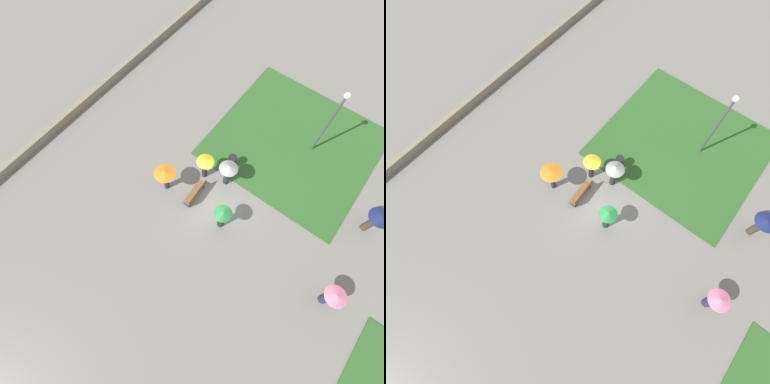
# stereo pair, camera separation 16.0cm
# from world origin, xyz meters

# --- Properties ---
(ground_plane) EXTENTS (90.00, 90.00, 0.00)m
(ground_plane) POSITION_xyz_m (0.00, 0.00, 0.00)
(ground_plane) COLOR slate
(lawn_patch_near) EXTENTS (8.69, 9.03, 0.06)m
(lawn_patch_near) POSITION_xyz_m (-5.91, 1.75, 0.03)
(lawn_patch_near) COLOR #2D5B26
(lawn_patch_near) RESTS_ON ground_plane
(parapet_wall) EXTENTS (45.00, 0.35, 0.57)m
(parapet_wall) POSITION_xyz_m (0.00, -10.37, 0.29)
(parapet_wall) COLOR gray
(parapet_wall) RESTS_ON ground_plane
(park_bench) EXTENTS (1.62, 0.51, 0.90)m
(park_bench) POSITION_xyz_m (0.50, -0.88, 0.46)
(park_bench) COLOR brown
(park_bench) RESTS_ON ground_plane
(lamp_post) EXTENTS (0.32, 0.32, 4.70)m
(lamp_post) POSITION_xyz_m (-6.18, 2.76, 2.99)
(lamp_post) COLOR #474C51
(lamp_post) RESTS_ON ground_plane
(trash_bin) EXTENTS (0.49, 0.49, 0.98)m
(trash_bin) POSITION_xyz_m (-2.29, -0.40, 0.49)
(trash_bin) COLOR #232326
(trash_bin) RESTS_ON ground_plane
(crowd_person_orange) EXTENTS (1.15, 1.15, 1.82)m
(crowd_person_orange) POSITION_xyz_m (0.98, -2.50, 1.41)
(crowd_person_orange) COLOR #282D47
(crowd_person_orange) RESTS_ON ground_plane
(crowd_person_green) EXTENTS (0.94, 0.94, 1.89)m
(crowd_person_green) POSITION_xyz_m (0.97, 1.14, 1.30)
(crowd_person_green) COLOR #1E3328
(crowd_person_green) RESTS_ON ground_plane
(crowd_person_yellow) EXTENTS (0.95, 0.95, 1.78)m
(crowd_person_yellow) POSITION_xyz_m (-0.88, -1.28, 1.33)
(crowd_person_yellow) COLOR #2D2333
(crowd_person_yellow) RESTS_ON ground_plane
(crowd_person_grey) EXTENTS (1.00, 1.00, 1.86)m
(crowd_person_grey) POSITION_xyz_m (-1.26, -0.07, 1.37)
(crowd_person_grey) COLOR #1E3328
(crowd_person_grey) RESTS_ON ground_plane
(lone_walker_far_path) EXTENTS (1.13, 1.13, 1.79)m
(lone_walker_far_path) POSITION_xyz_m (-3.50, 7.27, 1.27)
(lone_walker_far_path) COLOR #47382D
(lone_walker_far_path) RESTS_ON ground_plane
(lone_walker_mid_plaza) EXTENTS (1.01, 1.01, 1.78)m
(lone_walker_mid_plaza) POSITION_xyz_m (1.09, 7.22, 1.20)
(lone_walker_mid_plaza) COLOR #282D47
(lone_walker_mid_plaza) RESTS_ON ground_plane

